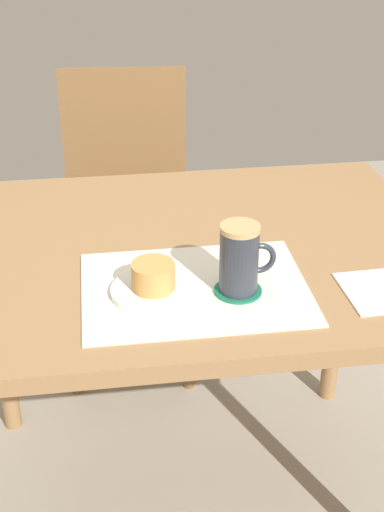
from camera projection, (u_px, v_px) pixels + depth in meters
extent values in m
cube|color=#9E9384|center=(190.00, 499.00, 1.88)|extent=(4.40, 4.40, 0.02)
cylinder|color=#997047|center=(338.00, 298.00, 2.06)|extent=(0.05, 0.05, 0.72)
cube|color=#997047|center=(189.00, 253.00, 1.52)|extent=(1.07, 0.80, 0.04)
cylinder|color=brown|center=(189.00, 334.00, 2.17)|extent=(0.04, 0.04, 0.40)
cylinder|color=brown|center=(72.00, 339.00, 2.15)|extent=(0.04, 0.04, 0.40)
cylinder|color=brown|center=(182.00, 275.00, 2.48)|extent=(0.04, 0.04, 0.40)
cylinder|color=brown|center=(80.00, 278.00, 2.46)|extent=(0.04, 0.04, 0.40)
cube|color=brown|center=(128.00, 245.00, 2.21)|extent=(0.45, 0.45, 0.04)
cube|color=brown|center=(125.00, 144.00, 2.25)|extent=(0.39, 0.06, 0.48)
cube|color=silver|center=(195.00, 288.00, 1.35)|extent=(0.43, 0.32, 0.00)
cylinder|color=silver|center=(154.00, 290.00, 1.33)|extent=(0.16, 0.16, 0.01)
cylinder|color=tan|center=(153.00, 276.00, 1.32)|extent=(0.08, 0.08, 0.05)
cylinder|color=#196B4C|center=(238.00, 291.00, 1.34)|extent=(0.09, 0.09, 0.00)
cylinder|color=#2D333D|center=(239.00, 261.00, 1.31)|extent=(0.07, 0.07, 0.12)
cylinder|color=tan|center=(240.00, 228.00, 1.27)|extent=(0.07, 0.07, 0.01)
torus|color=#2D333D|center=(259.00, 258.00, 1.31)|extent=(0.06, 0.01, 0.06)
cube|color=white|center=(383.00, 291.00, 1.35)|extent=(0.16, 0.16, 0.00)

